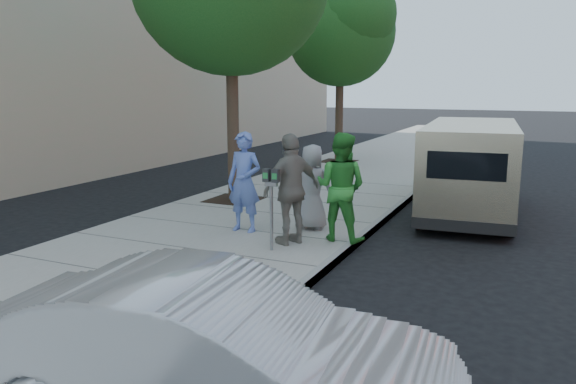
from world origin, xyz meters
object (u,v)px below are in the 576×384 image
Objects in this scene: parking_meter at (271,192)px; person_gray_shirt at (312,187)px; person_striped_polo at (292,189)px; sedan at (212,357)px; person_officer at (244,182)px; tree_far at (342,26)px; person_green_shirt at (341,187)px; van at (470,166)px.

parking_meter is 0.84× the size of person_gray_shirt.
sedan is at bearing 47.54° from person_striped_polo.
sedan is at bearing -62.37° from person_officer.
tree_far is 1.58× the size of sedan.
parking_meter is 0.73× the size of person_officer.
person_green_shirt reaches higher than person_gray_shirt.
person_striped_polo is (-0.69, -0.58, 0.00)m from person_green_shirt.
person_gray_shirt is at bearing 32.77° from person_officer.
sedan is (1.65, -4.51, -0.47)m from parking_meter.
parking_meter is 5.57m from van.
person_green_shirt is 1.00× the size of person_striped_polo.
person_striped_polo reaches higher than person_green_shirt.
sedan is 2.14× the size of person_green_shirt.
parking_meter is 0.54m from person_striped_polo.
person_gray_shirt is (0.08, 1.61, -0.18)m from parking_meter.
person_officer is at bearing -80.98° from tree_far.
person_striped_polo reaches higher than person_gray_shirt.
person_striped_polo reaches higher than sedan.
van is at bearing -12.09° from sedan.
sedan is at bearing 101.99° from person_green_shirt.
person_striped_polo reaches higher than person_officer.
tree_far is at bearing -67.15° from person_green_shirt.
sedan is (4.28, -15.53, -4.21)m from tree_far.
sedan is at bearing 96.17° from person_gray_shirt.
sedan is 6.09m from person_officer.
sedan is 2.18× the size of person_officer.
tree_far is at bearing 100.50° from person_officer.
person_green_shirt is 0.92m from person_gray_shirt.
person_officer reaches higher than parking_meter.
person_officer is at bearing 138.50° from parking_meter.
parking_meter is at bearing 56.48° from person_green_shirt.
person_officer reaches higher than person_gray_shirt.
sedan is 6.33m from person_gray_shirt.
person_officer is (-2.68, 5.45, 0.41)m from sedan.
parking_meter is 1.62m from person_gray_shirt.
van is 5.05m from person_striped_polo.
person_green_shirt is at bearing 6.30° from person_officer.
tree_far is 3.37× the size of person_green_shirt.
person_officer is 1.29m from person_gray_shirt.
van is at bearing 63.48° from parking_meter.
person_green_shirt is at bearing 1.87° from sedan.
person_officer is at bearing 19.68° from sedan.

